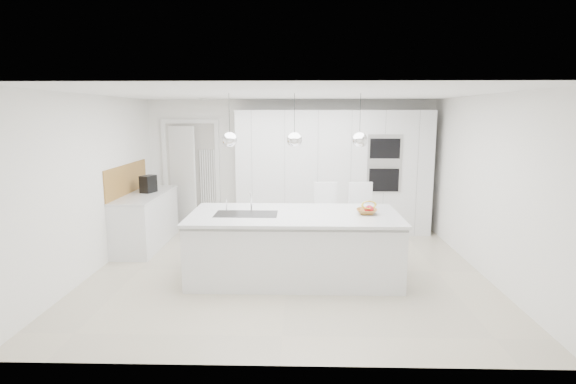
{
  "coord_description": "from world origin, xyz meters",
  "views": [
    {
      "loc": [
        0.17,
        -6.2,
        2.24
      ],
      "look_at": [
        0.0,
        0.3,
        1.1
      ],
      "focal_mm": 28.0,
      "sensor_mm": 36.0,
      "label": 1
    }
  ],
  "objects_px": {
    "espresso_machine": "(148,184)",
    "bar_stool_right": "(361,222)",
    "fruit_bowl": "(367,212)",
    "bar_stool_left": "(326,220)",
    "island_base": "(294,248)"
  },
  "relations": [
    {
      "from": "espresso_machine",
      "to": "bar_stool_left",
      "type": "height_order",
      "value": "espresso_machine"
    },
    {
      "from": "island_base",
      "to": "bar_stool_left",
      "type": "relative_size",
      "value": 2.42
    },
    {
      "from": "espresso_machine",
      "to": "bar_stool_right",
      "type": "distance_m",
      "value": 3.67
    },
    {
      "from": "fruit_bowl",
      "to": "espresso_machine",
      "type": "height_order",
      "value": "espresso_machine"
    },
    {
      "from": "espresso_machine",
      "to": "island_base",
      "type": "bearing_deg",
      "value": -14.83
    },
    {
      "from": "bar_stool_left",
      "to": "bar_stool_right",
      "type": "bearing_deg",
      "value": -14.18
    },
    {
      "from": "fruit_bowl",
      "to": "bar_stool_left",
      "type": "distance_m",
      "value": 1.13
    },
    {
      "from": "fruit_bowl",
      "to": "bar_stool_right",
      "type": "distance_m",
      "value": 0.89
    },
    {
      "from": "island_base",
      "to": "bar_stool_left",
      "type": "distance_m",
      "value": 1.11
    },
    {
      "from": "espresso_machine",
      "to": "bar_stool_left",
      "type": "xyz_separation_m",
      "value": [
        3.01,
        -0.66,
        -0.47
      ]
    },
    {
      "from": "bar_stool_left",
      "to": "bar_stool_right",
      "type": "distance_m",
      "value": 0.55
    },
    {
      "from": "espresso_machine",
      "to": "bar_stool_right",
      "type": "height_order",
      "value": "espresso_machine"
    },
    {
      "from": "island_base",
      "to": "bar_stool_right",
      "type": "xyz_separation_m",
      "value": [
        1.02,
        0.86,
        0.16
      ]
    },
    {
      "from": "island_base",
      "to": "fruit_bowl",
      "type": "height_order",
      "value": "fruit_bowl"
    },
    {
      "from": "island_base",
      "to": "espresso_machine",
      "type": "height_order",
      "value": "espresso_machine"
    }
  ]
}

